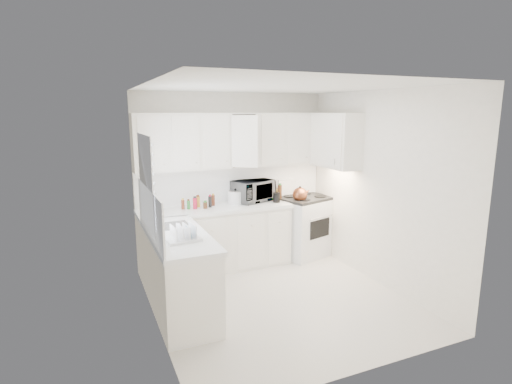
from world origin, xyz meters
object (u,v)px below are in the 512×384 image
rice_cooker (236,196)px  stove (304,218)px  tea_kettle (300,194)px  dish_rack (183,232)px  microwave (253,188)px  utensil_crock (277,191)px

rice_cooker → stove: bearing=-19.2°
tea_kettle → dish_rack: size_ratio=0.79×
tea_kettle → microwave: 0.74m
tea_kettle → dish_rack: bearing=-133.7°
stove → microwave: (-0.85, 0.13, 0.53)m
utensil_crock → microwave: bearing=144.2°
rice_cooker → dish_rack: (-1.15, -1.45, -0.02)m
tea_kettle → stove: bearing=58.5°
stove → microwave: microwave is taller
stove → rice_cooker: size_ratio=5.44×
dish_rack → tea_kettle: bearing=24.8°
stove → dish_rack: 2.72m
utensil_crock → stove: bearing=8.8°
stove → rice_cooker: (-1.15, 0.09, 0.44)m
stove → utensil_crock: (-0.55, -0.08, 0.50)m
stove → rice_cooker: 1.24m
stove → tea_kettle: 0.51m
tea_kettle → rice_cooker: tea_kettle is taller
microwave → dish_rack: bearing=-154.0°
tea_kettle → microwave: microwave is taller
dish_rack → microwave: bearing=41.2°
dish_rack → rice_cooker: bearing=46.8°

